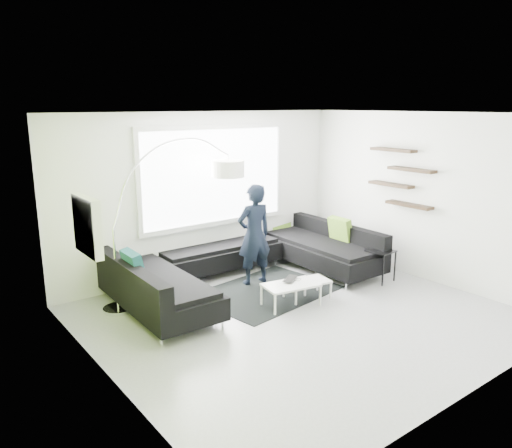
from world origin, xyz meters
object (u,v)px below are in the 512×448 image
(sectional_sofa, at_px, (244,261))
(person, at_px, (254,235))
(coffee_table, at_px, (299,291))
(side_table, at_px, (380,266))
(arc_lamp, at_px, (113,229))
(laptop, at_px, (294,280))

(sectional_sofa, xyz_separation_m, person, (0.16, -0.07, 0.43))
(coffee_table, bearing_deg, side_table, 5.76)
(coffee_table, relative_size, arc_lamp, 0.43)
(coffee_table, height_order, laptop, laptop)
(coffee_table, xyz_separation_m, side_table, (1.71, -0.13, 0.10))
(side_table, bearing_deg, arc_lamp, 159.68)
(coffee_table, distance_m, person, 1.25)
(arc_lamp, bearing_deg, coffee_table, -28.26)
(arc_lamp, xyz_separation_m, person, (2.25, -0.29, -0.38))
(coffee_table, distance_m, arc_lamp, 2.87)
(person, bearing_deg, laptop, 94.70)
(sectional_sofa, bearing_deg, side_table, -32.16)
(arc_lamp, bearing_deg, sectional_sofa, -3.81)
(person, xyz_separation_m, laptop, (-0.02, -1.01, -0.48))
(side_table, bearing_deg, person, 145.81)
(side_table, xyz_separation_m, laptop, (-1.78, 0.19, 0.09))
(coffee_table, distance_m, side_table, 1.71)
(arc_lamp, distance_m, person, 2.30)
(side_table, height_order, person, person)
(arc_lamp, height_order, side_table, arc_lamp)
(coffee_table, xyz_separation_m, laptop, (-0.07, 0.05, 0.18))
(sectional_sofa, relative_size, coffee_table, 4.12)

